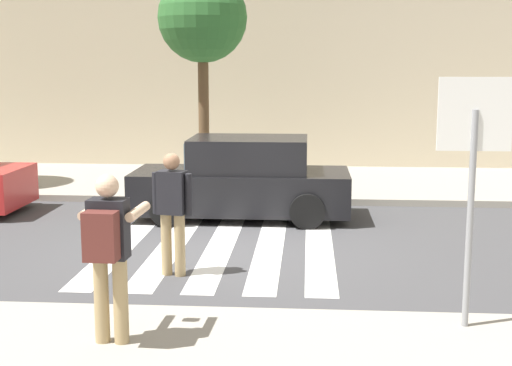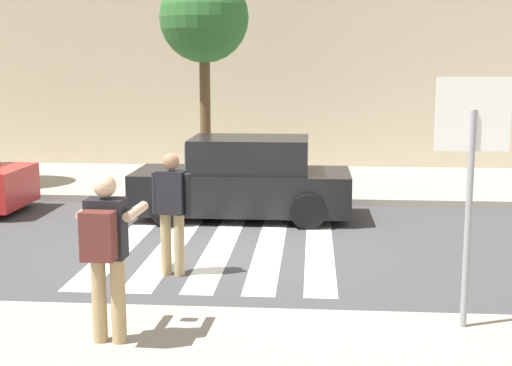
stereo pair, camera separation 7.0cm
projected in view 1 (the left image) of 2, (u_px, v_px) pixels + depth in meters
The scene contains 13 objects.
ground_plane at pixel (220, 248), 11.48m from camera, with size 120.00×120.00×0.00m, color #424244.
sidewalk_far at pixel (250, 182), 17.37m from camera, with size 60.00×4.80×0.14m, color #9E998C.
building_facade_far at pixel (262, 62), 21.21m from camera, with size 56.00×4.00×5.93m, color beige.
crosswalk_stripe_0 at pixel (125, 243), 11.79m from camera, with size 0.44×5.20×0.01m, color silver.
crosswalk_stripe_1 at pixel (173, 243), 11.73m from camera, with size 0.44×5.20×0.01m, color silver.
crosswalk_stripe_2 at pixel (221, 244), 11.67m from camera, with size 0.44×5.20×0.01m, color silver.
crosswalk_stripe_3 at pixel (270, 245), 11.62m from camera, with size 0.44×5.20×0.01m, color silver.
crosswalk_stripe_4 at pixel (319, 246), 11.56m from camera, with size 0.44×5.20×0.01m, color silver.
stop_sign at pixel (473, 147), 7.38m from camera, with size 0.76×0.08×2.66m.
photographer_with_backpack at pixel (108, 244), 7.04m from camera, with size 0.61×0.86×1.72m.
pedestrian_crossing at pixel (172, 207), 9.84m from camera, with size 0.57×0.31×1.72m.
parked_car_black at pixel (243, 180), 13.61m from camera, with size 4.10×1.92×1.55m.
street_tree_center at pixel (203, 20), 15.75m from camera, with size 1.98×1.98×4.78m.
Camera 1 is at (1.40, -11.07, 2.94)m, focal length 50.00 mm.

